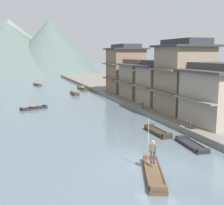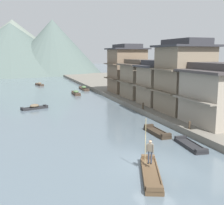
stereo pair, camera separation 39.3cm
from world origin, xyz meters
name	(u,v)px [view 2 (the right image)]	position (x,y,z in m)	size (l,w,h in m)	color
ground_plane	(155,166)	(0.00, 0.00, 0.00)	(400.00, 400.00, 0.00)	slate
riverbank_right	(154,94)	(15.15, 30.00, 0.31)	(18.00, 110.00, 0.63)	#6B665B
boat_foreground_poled	(151,174)	(-1.04, -1.41, 0.18)	(2.82, 5.10, 0.54)	brown
boatman_person	(150,149)	(-0.75, -0.61, 1.55)	(0.51, 0.40, 3.04)	black
boat_moored_nearest	(76,93)	(1.67, 35.63, 0.32)	(1.13, 3.76, 0.84)	#423328
boat_moored_second	(190,145)	(4.64, 2.71, 0.14)	(1.50, 3.98, 0.42)	#232326
boat_moored_third	(39,84)	(-3.66, 54.16, 0.29)	(1.94, 3.76, 0.77)	#423328
boat_moored_far	(34,107)	(-6.64, 23.64, 0.27)	(3.83, 2.22, 0.73)	#232326
boat_midriver_drifting	(157,132)	(3.79, 7.00, 0.18)	(1.08, 3.86, 0.54)	#33281E
boat_midriver_upstream	(84,88)	(4.80, 42.64, 0.27)	(1.19, 5.64, 0.82)	#423328
house_waterfront_nearest	(221,94)	(10.63, 6.54, 3.63)	(7.11, 7.12, 6.14)	gray
house_waterfront_second	(184,77)	(10.32, 12.80, 4.93)	(6.48, 6.28, 8.74)	#7F705B
house_waterfront_tall	(158,83)	(9.92, 18.69, 3.64)	(5.68, 5.72, 6.14)	gray
house_waterfront_narrow	(138,79)	(9.82, 25.09, 3.64)	(5.49, 6.55, 6.14)	#7F705B
house_waterfront_far	(127,69)	(10.55, 32.10, 4.93)	(6.95, 6.56, 8.74)	#75604C
mooring_post_dock_near	(190,125)	(6.50, 5.66, 1.00)	(0.20, 0.20, 0.74)	#473828
mooring_post_dock_mid	(143,106)	(6.50, 16.06, 1.03)	(0.20, 0.20, 0.80)	#473828
hill_far_west	(11,48)	(-10.45, 104.68, 9.86)	(57.56, 57.56, 19.73)	#4C5B56
hill_far_centre	(13,46)	(-9.62, 115.15, 11.10)	(58.00, 58.00, 22.20)	slate
hill_far_east	(53,47)	(5.22, 97.79, 10.45)	(38.27, 38.27, 20.90)	#4C5B56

